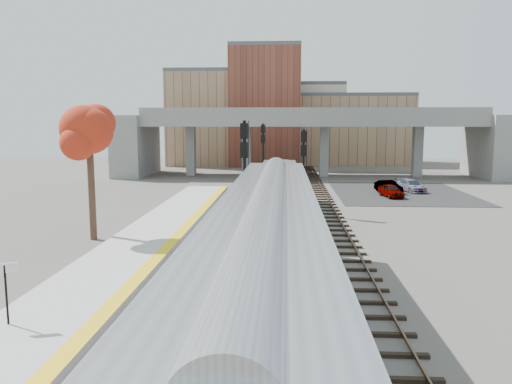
% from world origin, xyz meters
% --- Properties ---
extents(ground, '(160.00, 160.00, 0.00)m').
position_xyz_m(ground, '(0.00, 0.00, 0.00)').
color(ground, '#47423D').
rests_on(ground, ground).
extents(platform, '(4.50, 60.00, 0.35)m').
position_xyz_m(platform, '(-7.25, 0.00, 0.17)').
color(platform, '#9E9E99').
rests_on(platform, ground).
extents(yellow_strip, '(0.70, 60.00, 0.01)m').
position_xyz_m(yellow_strip, '(-5.35, 0.00, 0.35)').
color(yellow_strip, yellow).
rests_on(yellow_strip, platform).
extents(tracks, '(10.70, 95.00, 0.25)m').
position_xyz_m(tracks, '(0.93, 12.50, 0.08)').
color(tracks, black).
rests_on(tracks, ground).
extents(overpass, '(54.00, 12.00, 9.50)m').
position_xyz_m(overpass, '(4.92, 45.00, 5.81)').
color(overpass, slate).
rests_on(overpass, ground).
extents(buildings_far, '(43.00, 21.00, 20.60)m').
position_xyz_m(buildings_far, '(1.26, 66.57, 7.88)').
color(buildings_far, '#A07A5D').
rests_on(buildings_far, ground).
extents(parking_lot, '(14.00, 18.00, 0.04)m').
position_xyz_m(parking_lot, '(14.00, 28.00, 0.02)').
color(parking_lot, black).
rests_on(parking_lot, ground).
extents(locomotive, '(3.02, 19.05, 4.10)m').
position_xyz_m(locomotive, '(1.00, 12.90, 2.28)').
color(locomotive, '#A8AAB2').
rests_on(locomotive, ground).
extents(coach, '(3.03, 25.00, 5.00)m').
position_xyz_m(coach, '(1.00, -9.70, 2.80)').
color(coach, '#A8AAB2').
rests_on(coach, ground).
extents(signal_mast_near, '(0.60, 0.64, 7.70)m').
position_xyz_m(signal_mast_near, '(-1.10, 5.89, 3.94)').
color(signal_mast_near, '#9E9E99').
rests_on(signal_mast_near, ground).
extents(signal_mast_mid, '(0.60, 0.64, 7.03)m').
position_xyz_m(signal_mast_mid, '(3.00, 14.65, 3.48)').
color(signal_mast_mid, '#9E9E99').
rests_on(signal_mast_mid, ground).
extents(signal_mast_far, '(0.60, 0.64, 7.46)m').
position_xyz_m(signal_mast_far, '(-1.10, 32.55, 3.77)').
color(signal_mast_far, '#9E9E99').
rests_on(signal_mast_far, ground).
extents(station_sign, '(0.87, 0.32, 2.27)m').
position_xyz_m(station_sign, '(-8.44, -9.39, 1.98)').
color(station_sign, black).
rests_on(station_sign, platform).
extents(tree, '(3.60, 3.60, 9.13)m').
position_xyz_m(tree, '(-10.92, 5.10, 6.77)').
color(tree, '#382619').
rests_on(tree, ground).
extents(car_a, '(2.28, 4.06, 1.30)m').
position_xyz_m(car_a, '(12.28, 24.75, 0.69)').
color(car_a, '#99999E').
rests_on(car_a, parking_lot).
extents(car_b, '(2.55, 4.25, 1.32)m').
position_xyz_m(car_b, '(12.65, 27.89, 0.70)').
color(car_b, '#99999E').
rests_on(car_b, parking_lot).
extents(car_c, '(2.88, 4.78, 1.30)m').
position_xyz_m(car_c, '(15.36, 29.04, 0.69)').
color(car_c, '#99999E').
rests_on(car_c, parking_lot).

